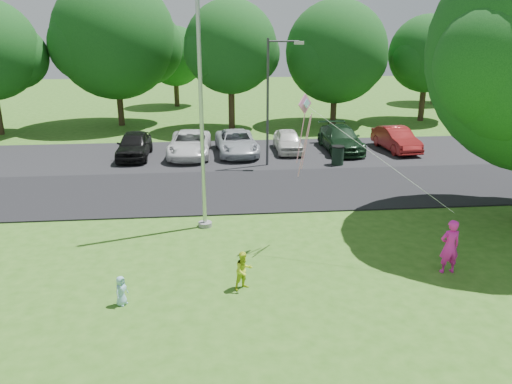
{
  "coord_description": "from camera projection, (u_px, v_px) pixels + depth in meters",
  "views": [
    {
      "loc": [
        -3.3,
        -12.04,
        6.99
      ],
      "look_at": [
        -1.72,
        4.0,
        1.6
      ],
      "focal_mm": 35.0,
      "sensor_mm": 36.0,
      "label": 1
    }
  ],
  "objects": [
    {
      "name": "flagpole",
      "position": [
        201.0,
        113.0,
        16.96
      ],
      "size": [
        0.5,
        0.5,
        10.0
      ],
      "color": "#B7BABF",
      "rests_on": "ground"
    },
    {
      "name": "trash_can",
      "position": [
        338.0,
        156.0,
        26.02
      ],
      "size": [
        0.66,
        0.66,
        1.05
      ],
      "rotation": [
        0.0,
        0.0,
        -0.38
      ],
      "color": "black",
      "rests_on": "ground"
    },
    {
      "name": "ground",
      "position": [
        332.0,
        290.0,
        13.89
      ],
      "size": [
        120.0,
        120.0,
        0.0
      ],
      "primitive_type": "plane",
      "color": "#31651A",
      "rests_on": "ground"
    },
    {
      "name": "woman",
      "position": [
        450.0,
        247.0,
        14.62
      ],
      "size": [
        0.63,
        0.43,
        1.67
      ],
      "primitive_type": "imported",
      "rotation": [
        0.0,
        0.0,
        3.2
      ],
      "color": "#FF21BD",
      "rests_on": "ground"
    },
    {
      "name": "child_blue",
      "position": [
        121.0,
        291.0,
        13.03
      ],
      "size": [
        0.43,
        0.48,
        0.82
      ],
      "primitive_type": "imported",
      "rotation": [
        0.0,
        0.0,
        1.0
      ],
      "color": "#91C7DF",
      "rests_on": "ground"
    },
    {
      "name": "tree_row",
      "position": [
        275.0,
        45.0,
        35.09
      ],
      "size": [
        64.35,
        11.94,
        10.88
      ],
      "color": "#332316",
      "rests_on": "ground"
    },
    {
      "name": "child_yellow",
      "position": [
        244.0,
        271.0,
        13.78
      ],
      "size": [
        0.68,
        0.63,
        1.11
      ],
      "primitive_type": "imported",
      "rotation": [
        0.0,
        0.0,
        0.5
      ],
      "color": "#C4DD23",
      "rests_on": "ground"
    },
    {
      "name": "park_road",
      "position": [
        283.0,
        189.0,
        22.37
      ],
      "size": [
        60.0,
        6.0,
        0.06
      ],
      "primitive_type": "cube",
      "color": "black",
      "rests_on": "ground"
    },
    {
      "name": "parking_strip",
      "position": [
        266.0,
        154.0,
        28.51
      ],
      "size": [
        42.0,
        7.0,
        0.06
      ],
      "primitive_type": "cube",
      "color": "black",
      "rests_on": "ground"
    },
    {
      "name": "kite",
      "position": [
        307.0,
        119.0,
        15.51
      ],
      "size": [
        4.2,
        2.79,
        3.11
      ],
      "rotation": [
        0.0,
        0.0,
        0.72
      ],
      "color": "pink",
      "rests_on": "ground"
    },
    {
      "name": "parked_cars",
      "position": [
        258.0,
        142.0,
        28.26
      ],
      "size": [
        16.69,
        5.25,
        1.42
      ],
      "color": "black",
      "rests_on": "ground"
    },
    {
      "name": "street_lamp",
      "position": [
        273.0,
        91.0,
        24.9
      ],
      "size": [
        1.81,
        0.38,
        6.43
      ],
      "rotation": [
        0.0,
        0.0,
        -0.11
      ],
      "color": "#3F3F44",
      "rests_on": "ground"
    },
    {
      "name": "horizon_trees",
      "position": [
        288.0,
        57.0,
        44.87
      ],
      "size": [
        77.46,
        7.2,
        7.02
      ],
      "color": "#332316",
      "rests_on": "ground"
    }
  ]
}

